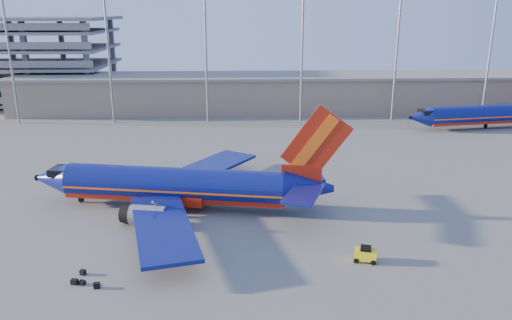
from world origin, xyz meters
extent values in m
plane|color=slate|center=(0.00, 0.00, 0.00)|extent=(220.00, 220.00, 0.00)
cube|color=gray|center=(10.00, 58.00, 4.00)|extent=(120.00, 15.00, 8.00)
cube|color=slate|center=(10.00, 58.00, 8.20)|extent=(122.00, 16.00, 0.60)
cube|color=slate|center=(-62.00, 87.00, 10.50)|extent=(1.20, 1.20, 21.00)
cylinder|color=gray|center=(-45.00, 46.00, 14.00)|extent=(0.44, 0.44, 28.00)
cylinder|color=gray|center=(-25.00, 46.00, 14.00)|extent=(0.44, 0.44, 28.00)
cylinder|color=gray|center=(-5.00, 46.00, 14.00)|extent=(0.44, 0.44, 28.00)
cylinder|color=gray|center=(15.00, 46.00, 14.00)|extent=(0.44, 0.44, 28.00)
cylinder|color=gray|center=(35.00, 46.00, 14.00)|extent=(0.44, 0.44, 28.00)
cylinder|color=gray|center=(55.00, 46.00, 14.00)|extent=(0.44, 0.44, 28.00)
cylinder|color=navy|center=(-6.43, -2.54, 2.99)|extent=(26.88, 8.68, 4.10)
cube|color=#AE1F0E|center=(-6.43, -2.54, 1.94)|extent=(26.75, 7.92, 1.44)
cube|color=#FF6215|center=(-6.43, -2.54, 2.71)|extent=(26.89, 8.73, 0.24)
cone|color=navy|center=(-21.80, 0.19, 2.99)|extent=(5.30, 4.85, 4.10)
cube|color=black|center=(-20.39, -0.06, 4.04)|extent=(3.12, 3.30, 0.89)
cone|color=navy|center=(9.49, -5.37, 3.38)|extent=(6.39, 5.04, 4.10)
cube|color=#AE1F0E|center=(8.62, -5.21, 4.87)|extent=(4.69, 1.41, 2.44)
cube|color=#AE1F0E|center=(10.14, -5.49, 8.75)|extent=(8.07, 1.77, 8.84)
cube|color=#FF6215|center=(9.92, -5.45, 8.75)|extent=(5.41, 1.40, 6.93)
cube|color=navy|center=(9.71, -1.59, 3.99)|extent=(3.56, 7.19, 0.24)
cube|color=navy|center=(8.39, -9.00, 3.99)|extent=(5.74, 7.82, 0.24)
cube|color=navy|center=(-3.09, 6.76, 1.99)|extent=(14.20, 17.32, 0.39)
cube|color=navy|center=(-6.50, -12.43, 1.99)|extent=(9.50, 17.99, 0.39)
cube|color=#AE1F0E|center=(-5.88, -2.64, 1.49)|extent=(7.30, 5.41, 1.11)
cylinder|color=gray|center=(-6.73, 3.36, 1.27)|extent=(4.33, 2.99, 2.33)
cylinder|color=gray|center=(-8.75, -7.98, 1.27)|extent=(4.33, 2.99, 2.33)
cylinder|color=gray|center=(-18.42, -0.41, 0.61)|extent=(0.31, 0.31, 1.22)
cylinder|color=black|center=(-18.42, -0.41, 0.35)|extent=(0.75, 0.40, 0.71)
cylinder|color=black|center=(-4.29, 0.00, 0.47)|extent=(1.02, 0.76, 0.93)
cylinder|color=black|center=(-5.30, -5.67, 0.47)|extent=(1.02, 0.76, 0.93)
cylinder|color=navy|center=(51.88, 37.64, 2.84)|extent=(25.57, 7.70, 3.90)
cube|color=#AE1F0E|center=(51.88, 37.64, 1.84)|extent=(25.46, 6.97, 1.37)
cube|color=#FF6215|center=(51.88, 37.64, 2.58)|extent=(25.57, 7.74, 0.23)
cone|color=navy|center=(37.21, 35.38, 2.84)|extent=(4.96, 4.52, 3.90)
cube|color=black|center=(38.56, 35.59, 3.84)|extent=(2.91, 3.09, 0.84)
cylinder|color=black|center=(51.88, 37.64, 0.47)|extent=(0.84, 0.84, 0.95)
cube|color=yellow|center=(13.35, -17.00, 0.75)|extent=(2.34, 1.74, 1.00)
cube|color=black|center=(13.35, -17.00, 1.34)|extent=(1.27, 1.33, 0.35)
cylinder|color=black|center=(12.74, -16.25, 0.26)|extent=(0.55, 0.32, 0.52)
cylinder|color=black|center=(12.43, -17.30, 0.26)|extent=(0.55, 0.32, 0.52)
cylinder|color=black|center=(14.27, -16.71, 0.26)|extent=(0.55, 0.32, 0.52)
cylinder|color=black|center=(13.96, -17.76, 0.26)|extent=(0.55, 0.32, 0.52)
cube|color=black|center=(-12.57, -20.19, 0.19)|extent=(0.64, 0.60, 0.38)
cube|color=black|center=(-13.25, -20.10, 0.24)|extent=(0.68, 0.55, 0.47)
cube|color=black|center=(-11.13, -20.83, 0.26)|extent=(0.54, 0.43, 0.51)
cube|color=black|center=(-12.99, -18.47, 0.23)|extent=(0.59, 0.55, 0.46)
camera|label=1|loc=(1.18, -59.54, 23.20)|focal=35.00mm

